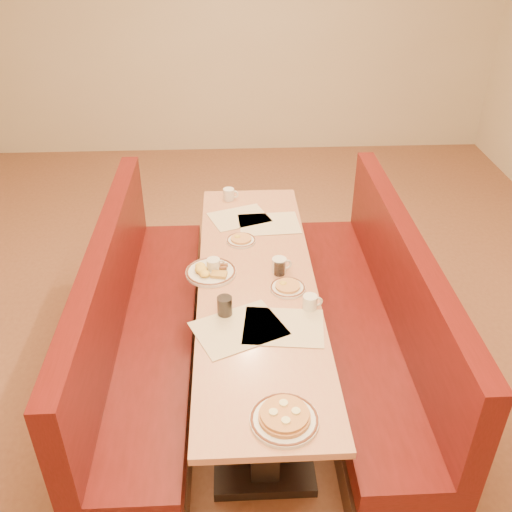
{
  "coord_description": "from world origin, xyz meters",
  "views": [
    {
      "loc": [
        -0.14,
        -2.78,
        2.71
      ],
      "look_at": [
        0.0,
        0.14,
        0.85
      ],
      "focal_mm": 40.0,
      "sensor_mm": 36.0,
      "label": 1
    }
  ],
  "objects_px": {
    "booth_left": "(141,336)",
    "coffee_mug_b": "(214,265)",
    "coffee_mug_a": "(310,302)",
    "coffee_mug_c": "(280,265)",
    "pancake_plate": "(284,418)",
    "soda_tumbler_near": "(225,306)",
    "coffee_mug_d": "(229,194)",
    "booth_right": "(371,329)",
    "eggs_plate": "(210,271)",
    "diner_table": "(257,331)",
    "soda_tumbler_mid": "(279,268)"
  },
  "relations": [
    {
      "from": "coffee_mug_c",
      "to": "coffee_mug_d",
      "type": "bearing_deg",
      "value": 97.92
    },
    {
      "from": "booth_right",
      "to": "coffee_mug_d",
      "type": "xyz_separation_m",
      "value": [
        -0.89,
        1.1,
        0.43
      ]
    },
    {
      "from": "booth_left",
      "to": "coffee_mug_b",
      "type": "height_order",
      "value": "booth_left"
    },
    {
      "from": "pancake_plate",
      "to": "eggs_plate",
      "type": "distance_m",
      "value": 1.22
    },
    {
      "from": "coffee_mug_b",
      "to": "soda_tumbler_near",
      "type": "bearing_deg",
      "value": -98.41
    },
    {
      "from": "diner_table",
      "to": "pancake_plate",
      "type": "bearing_deg",
      "value": -86.52
    },
    {
      "from": "booth_right",
      "to": "coffee_mug_d",
      "type": "distance_m",
      "value": 1.48
    },
    {
      "from": "eggs_plate",
      "to": "coffee_mug_a",
      "type": "relative_size",
      "value": 2.69
    },
    {
      "from": "booth_right",
      "to": "coffee_mug_a",
      "type": "distance_m",
      "value": 0.68
    },
    {
      "from": "pancake_plate",
      "to": "booth_left",
      "type": "bearing_deg",
      "value": 126.7
    },
    {
      "from": "pancake_plate",
      "to": "eggs_plate",
      "type": "xyz_separation_m",
      "value": [
        -0.35,
        1.17,
        -0.01
      ]
    },
    {
      "from": "booth_left",
      "to": "coffee_mug_d",
      "type": "bearing_deg",
      "value": 62.34
    },
    {
      "from": "coffee_mug_b",
      "to": "coffee_mug_d",
      "type": "height_order",
      "value": "same"
    },
    {
      "from": "diner_table",
      "to": "eggs_plate",
      "type": "relative_size",
      "value": 8.09
    },
    {
      "from": "pancake_plate",
      "to": "coffee_mug_b",
      "type": "relative_size",
      "value": 2.66
    },
    {
      "from": "pancake_plate",
      "to": "soda_tumbler_near",
      "type": "bearing_deg",
      "value": 108.48
    },
    {
      "from": "pancake_plate",
      "to": "soda_tumbler_near",
      "type": "xyz_separation_m",
      "value": [
        -0.26,
        0.77,
        0.03
      ]
    },
    {
      "from": "eggs_plate",
      "to": "booth_left",
      "type": "bearing_deg",
      "value": -167.13
    },
    {
      "from": "booth_left",
      "to": "booth_right",
      "type": "xyz_separation_m",
      "value": [
        1.46,
        0.0,
        0.0
      ]
    },
    {
      "from": "booth_right",
      "to": "coffee_mug_d",
      "type": "bearing_deg",
      "value": 128.93
    },
    {
      "from": "coffee_mug_c",
      "to": "soda_tumbler_near",
      "type": "relative_size",
      "value": 1.09
    },
    {
      "from": "eggs_plate",
      "to": "coffee_mug_c",
      "type": "height_order",
      "value": "coffee_mug_c"
    },
    {
      "from": "eggs_plate",
      "to": "coffee_mug_a",
      "type": "height_order",
      "value": "coffee_mug_a"
    },
    {
      "from": "eggs_plate",
      "to": "soda_tumbler_near",
      "type": "bearing_deg",
      "value": -77.53
    },
    {
      "from": "booth_right",
      "to": "eggs_plate",
      "type": "bearing_deg",
      "value": 174.2
    },
    {
      "from": "coffee_mug_b",
      "to": "eggs_plate",
      "type": "bearing_deg",
      "value": -149.77
    },
    {
      "from": "eggs_plate",
      "to": "coffee_mug_b",
      "type": "xyz_separation_m",
      "value": [
        0.02,
        0.03,
        0.03
      ]
    },
    {
      "from": "pancake_plate",
      "to": "coffee_mug_a",
      "type": "distance_m",
      "value": 0.83
    },
    {
      "from": "eggs_plate",
      "to": "soda_tumbler_near",
      "type": "height_order",
      "value": "soda_tumbler_near"
    },
    {
      "from": "coffee_mug_a",
      "to": "coffee_mug_b",
      "type": "height_order",
      "value": "coffee_mug_b"
    },
    {
      "from": "soda_tumbler_near",
      "to": "soda_tumbler_mid",
      "type": "relative_size",
      "value": 1.22
    },
    {
      "from": "pancake_plate",
      "to": "booth_right",
      "type": "bearing_deg",
      "value": 58.05
    },
    {
      "from": "diner_table",
      "to": "coffee_mug_a",
      "type": "relative_size",
      "value": 21.78
    },
    {
      "from": "booth_left",
      "to": "booth_right",
      "type": "relative_size",
      "value": 1.0
    },
    {
      "from": "eggs_plate",
      "to": "coffee_mug_d",
      "type": "height_order",
      "value": "coffee_mug_d"
    },
    {
      "from": "pancake_plate",
      "to": "eggs_plate",
      "type": "relative_size",
      "value": 0.99
    },
    {
      "from": "booth_left",
      "to": "pancake_plate",
      "type": "distance_m",
      "value": 1.4
    },
    {
      "from": "booth_right",
      "to": "coffee_mug_a",
      "type": "bearing_deg",
      "value": -149.01
    },
    {
      "from": "booth_left",
      "to": "pancake_plate",
      "type": "relative_size",
      "value": 8.15
    },
    {
      "from": "pancake_plate",
      "to": "coffee_mug_d",
      "type": "distance_m",
      "value": 2.18
    },
    {
      "from": "pancake_plate",
      "to": "coffee_mug_d",
      "type": "bearing_deg",
      "value": 95.82
    },
    {
      "from": "pancake_plate",
      "to": "soda_tumbler_mid",
      "type": "height_order",
      "value": "soda_tumbler_mid"
    },
    {
      "from": "coffee_mug_a",
      "to": "soda_tumbler_near",
      "type": "height_order",
      "value": "soda_tumbler_near"
    },
    {
      "from": "coffee_mug_d",
      "to": "soda_tumbler_near",
      "type": "relative_size",
      "value": 1.03
    },
    {
      "from": "diner_table",
      "to": "booth_right",
      "type": "relative_size",
      "value": 1.0
    },
    {
      "from": "soda_tumbler_mid",
      "to": "coffee_mug_d",
      "type": "bearing_deg",
      "value": 106.2
    },
    {
      "from": "coffee_mug_c",
      "to": "coffee_mug_d",
      "type": "xyz_separation_m",
      "value": [
        -0.3,
        0.99,
        -0.0
      ]
    },
    {
      "from": "coffee_mug_a",
      "to": "coffee_mug_c",
      "type": "xyz_separation_m",
      "value": [
        -0.14,
        0.38,
        0.0
      ]
    },
    {
      "from": "coffee_mug_d",
      "to": "soda_tumbler_near",
      "type": "bearing_deg",
      "value": -85.45
    },
    {
      "from": "coffee_mug_c",
      "to": "coffee_mug_a",
      "type": "bearing_deg",
      "value": -78.44
    }
  ]
}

